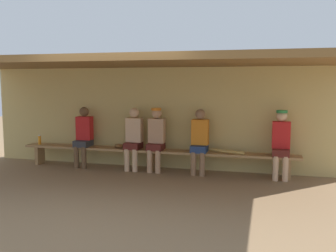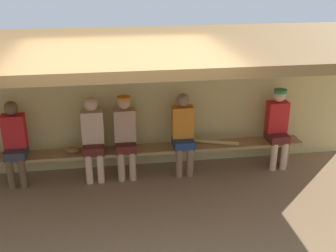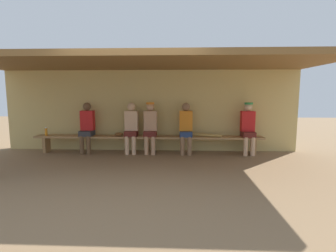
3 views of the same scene
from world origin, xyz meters
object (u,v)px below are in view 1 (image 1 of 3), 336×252
(player_rightmost, at_px, (200,139))
(baseball_bat, at_px, (226,151))
(bench, at_px, (153,153))
(water_bottle_clear, at_px, (40,140))
(player_in_blue, at_px, (281,141))
(player_in_white, at_px, (156,136))
(player_leftmost, at_px, (84,134))
(baseball_glove_worn, at_px, (119,146))
(player_middle, at_px, (134,136))

(player_rightmost, distance_m, baseball_bat, 0.60)
(bench, height_order, water_bottle_clear, water_bottle_clear)
(water_bottle_clear, bearing_deg, bench, 0.57)
(player_in_blue, relative_size, water_bottle_clear, 6.07)
(player_in_white, height_order, baseball_bat, player_in_white)
(player_leftmost, distance_m, player_rightmost, 2.62)
(bench, xyz_separation_m, player_in_blue, (2.60, 0.00, 0.36))
(bench, relative_size, player_in_blue, 4.46)
(bench, height_order, baseball_glove_worn, baseball_glove_worn)
(player_in_white, distance_m, player_rightmost, 0.93)
(player_middle, relative_size, water_bottle_clear, 6.02)
(player_rightmost, bearing_deg, baseball_glove_worn, 179.94)
(baseball_bat, bearing_deg, player_leftmost, -161.42)
(bench, distance_m, water_bottle_clear, 2.73)
(player_in_blue, relative_size, baseball_bat, 1.76)
(player_middle, bearing_deg, baseball_bat, -0.09)
(player_middle, relative_size, baseball_bat, 1.74)
(bench, xyz_separation_m, player_rightmost, (1.00, 0.00, 0.34))
(water_bottle_clear, bearing_deg, player_middle, 0.76)
(baseball_glove_worn, bearing_deg, player_middle, 21.39)
(player_in_blue, distance_m, player_rightmost, 1.60)
(player_in_blue, xyz_separation_m, player_rightmost, (-1.60, -0.00, -0.02))
(water_bottle_clear, bearing_deg, player_rightmost, 0.47)
(player_in_blue, bearing_deg, player_middle, -179.99)
(player_in_white, xyz_separation_m, player_rightmost, (0.93, -0.00, -0.02))
(baseball_bat, bearing_deg, player_in_blue, 18.83)
(player_in_blue, xyz_separation_m, player_leftmost, (-4.22, -0.00, -0.02))
(player_middle, distance_m, baseball_glove_worn, 0.40)
(player_in_blue, bearing_deg, player_in_white, 180.00)
(player_in_white, distance_m, water_bottle_clear, 2.79)
(bench, relative_size, player_leftmost, 4.49)
(bench, relative_size, baseball_bat, 7.83)
(water_bottle_clear, height_order, baseball_bat, water_bottle_clear)
(player_leftmost, bearing_deg, water_bottle_clear, -178.42)
(player_rightmost, relative_size, water_bottle_clear, 6.02)
(player_in_white, bearing_deg, baseball_bat, -0.14)
(player_in_blue, distance_m, water_bottle_clear, 5.32)
(bench, distance_m, player_rightmost, 1.05)
(water_bottle_clear, bearing_deg, baseball_glove_worn, 0.95)
(player_in_white, bearing_deg, baseball_glove_worn, 179.90)
(player_in_blue, height_order, player_in_white, same)
(bench, bearing_deg, baseball_bat, -0.00)
(player_in_blue, distance_m, player_in_white, 2.53)
(player_in_blue, bearing_deg, player_leftmost, -179.99)
(baseball_glove_worn, bearing_deg, player_in_white, 21.63)
(player_in_white, height_order, baseball_glove_worn, player_in_white)
(baseball_bat, bearing_deg, water_bottle_clear, -161.00)
(player_middle, height_order, player_in_white, player_in_white)
(player_leftmost, relative_size, baseball_glove_worn, 5.56)
(baseball_glove_worn, bearing_deg, player_in_blue, 21.71)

